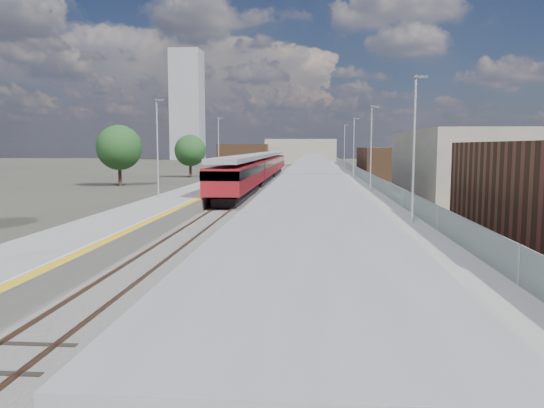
# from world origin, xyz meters

# --- Properties ---
(ground) EXTENTS (320.00, 320.00, 0.00)m
(ground) POSITION_xyz_m (0.00, 50.00, 0.00)
(ground) COLOR #47443A
(ground) RESTS_ON ground
(ballast_bed) EXTENTS (10.50, 155.00, 0.06)m
(ballast_bed) POSITION_xyz_m (-2.25, 52.50, 0.03)
(ballast_bed) COLOR #565451
(ballast_bed) RESTS_ON ground
(tracks) EXTENTS (8.96, 160.00, 0.17)m
(tracks) POSITION_xyz_m (-1.65, 54.18, 0.11)
(tracks) COLOR #4C3323
(tracks) RESTS_ON ground
(platform_right) EXTENTS (4.70, 155.00, 8.52)m
(platform_right) POSITION_xyz_m (5.28, 52.49, 0.54)
(platform_right) COLOR slate
(platform_right) RESTS_ON ground
(platform_left) EXTENTS (4.30, 155.00, 8.52)m
(platform_left) POSITION_xyz_m (-9.05, 52.49, 0.52)
(platform_left) COLOR slate
(platform_left) RESTS_ON ground
(buildings) EXTENTS (72.00, 185.50, 40.00)m
(buildings) POSITION_xyz_m (-18.12, 138.60, 10.70)
(buildings) COLOR brown
(buildings) RESTS_ON ground
(green_train) EXTENTS (2.91, 80.86, 3.20)m
(green_train) POSITION_xyz_m (1.50, 36.75, 2.25)
(green_train) COLOR black
(green_train) RESTS_ON ground
(red_train) EXTENTS (3.07, 62.27, 3.88)m
(red_train) POSITION_xyz_m (-5.50, 65.24, 2.29)
(red_train) COLOR black
(red_train) RESTS_ON ground
(tree_b) EXTENTS (5.65, 5.65, 7.65)m
(tree_b) POSITION_xyz_m (-22.74, 59.64, 4.82)
(tree_b) COLOR #382619
(tree_b) RESTS_ON ground
(tree_c) EXTENTS (5.04, 5.04, 6.83)m
(tree_c) POSITION_xyz_m (-18.17, 78.81, 4.30)
(tree_c) COLOR #382619
(tree_c) RESTS_ON ground
(tree_d) EXTENTS (4.87, 4.87, 6.60)m
(tree_d) POSITION_xyz_m (20.46, 61.42, 4.15)
(tree_d) COLOR #382619
(tree_d) RESTS_ON ground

